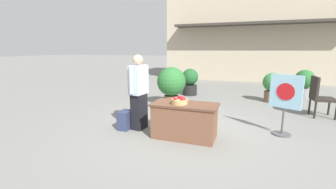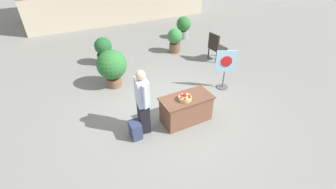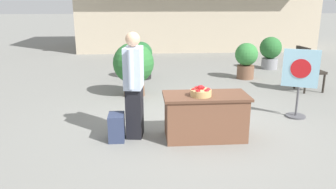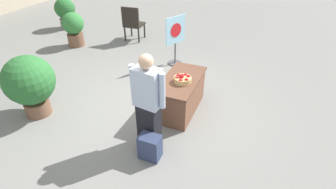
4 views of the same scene
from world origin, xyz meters
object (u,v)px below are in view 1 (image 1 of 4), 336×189
object	(u,v)px
person_visitor	(139,92)
patio_chair	(319,95)
apple_basket	(180,101)
potted_plant_near_right	(171,83)
backpack	(125,120)
poster_board	(285,102)
potted_plant_far_right	(272,86)
potted_plant_near_left	(304,82)
potted_plant_far_left	(190,81)
display_table	(185,120)

from	to	relation	value
person_visitor	patio_chair	size ratio (longest dim) A/B	1.54
apple_basket	patio_chair	xyz separation A→B (m)	(3.04, 2.70, -0.18)
potted_plant_near_right	backpack	bearing A→B (deg)	-94.97
poster_board	backpack	bearing A→B (deg)	-50.05
patio_chair	potted_plant_far_right	size ratio (longest dim) A/B	1.07
person_visitor	poster_board	distance (m)	3.07
backpack	poster_board	world-z (taller)	poster_board
poster_board	potted_plant_near_right	world-z (taller)	poster_board
person_visitor	potted_plant_near_left	xyz separation A→B (m)	(4.24, 5.24, -0.27)
apple_basket	potted_plant_far_right	world-z (taller)	potted_plant_far_right
apple_basket	potted_plant_near_right	xyz separation A→B (m)	(-1.08, 2.61, -0.06)
patio_chair	potted_plant_far_left	bearing A→B (deg)	153.53
apple_basket	poster_board	xyz separation A→B (m)	(1.98, 0.89, -0.07)
potted_plant_near_right	potted_plant_far_left	xyz separation A→B (m)	(0.16, 1.76, -0.16)
person_visitor	potted_plant_near_right	size ratio (longest dim) A/B	1.36
patio_chair	display_table	bearing A→B (deg)	-141.83
poster_board	potted_plant_near_right	distance (m)	3.51
display_table	potted_plant_far_left	distance (m)	4.42
poster_board	potted_plant_far_left	xyz separation A→B (m)	(-2.89, 3.48, -0.15)
person_visitor	display_table	bearing A→B (deg)	0.00
poster_board	potted_plant_near_left	xyz separation A→B (m)	(1.25, 4.57, -0.13)
backpack	patio_chair	xyz separation A→B (m)	(4.34, 2.63, 0.38)
person_visitor	potted_plant_near_right	distance (m)	2.40
apple_basket	potted_plant_near_left	size ratio (longest dim) A/B	0.31
display_table	apple_basket	distance (m)	0.43
person_visitor	potted_plant_far_left	xyz separation A→B (m)	(0.10, 4.15, -0.29)
display_table	backpack	world-z (taller)	display_table
person_visitor	poster_board	xyz separation A→B (m)	(2.99, 0.67, -0.14)
display_table	poster_board	bearing A→B (deg)	23.57
potted_plant_far_left	person_visitor	bearing A→B (deg)	-91.38
apple_basket	poster_board	size ratio (longest dim) A/B	0.25
backpack	potted_plant_far_right	distance (m)	5.25
poster_board	patio_chair	xyz separation A→B (m)	(1.06, 1.81, -0.11)
apple_basket	person_visitor	distance (m)	1.04
patio_chair	potted_plant_near_right	bearing A→B (deg)	177.70
apple_basket	potted_plant_far_right	xyz separation A→B (m)	(2.02, 4.14, -0.21)
display_table	potted_plant_far_left	world-z (taller)	potted_plant_far_left
potted_plant_far_left	display_table	bearing A→B (deg)	-76.90
patio_chair	potted_plant_near_right	size ratio (longest dim) A/B	0.88
apple_basket	backpack	world-z (taller)	apple_basket
person_visitor	potted_plant_far_left	world-z (taller)	person_visitor
apple_basket	potted_plant_near_right	size ratio (longest dim) A/B	0.26
apple_basket	person_visitor	size ratio (longest dim) A/B	0.19
backpack	poster_board	xyz separation A→B (m)	(3.28, 0.81, 0.50)
potted_plant_far_right	patio_chair	bearing A→B (deg)	-54.48
potted_plant_near_right	potted_plant_near_left	bearing A→B (deg)	33.47
display_table	potted_plant_near_left	world-z (taller)	potted_plant_near_left
backpack	patio_chair	bearing A→B (deg)	31.21
display_table	person_visitor	bearing A→B (deg)	172.20
display_table	potted_plant_near_right	bearing A→B (deg)	114.62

